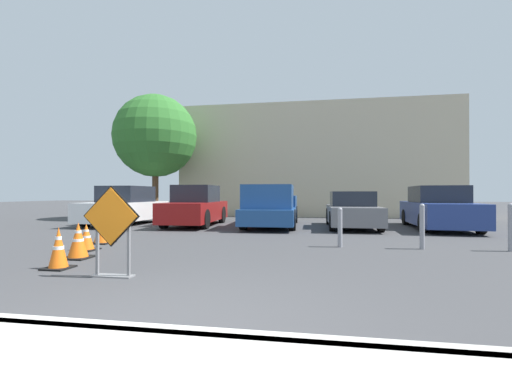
# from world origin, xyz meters

# --- Properties ---
(ground_plane) EXTENTS (96.00, 96.00, 0.00)m
(ground_plane) POSITION_xyz_m (0.00, 10.00, 0.00)
(ground_plane) COLOR #3D3D3F
(curb_lip) EXTENTS (26.64, 0.20, 0.14)m
(curb_lip) POSITION_xyz_m (0.00, 0.00, 0.07)
(curb_lip) COLOR #ADAAA3
(curb_lip) RESTS_ON ground_plane
(road_closed_sign) EXTENTS (0.93, 0.20, 1.40)m
(road_closed_sign) POSITION_xyz_m (-1.63, 2.08, 0.78)
(road_closed_sign) COLOR black
(road_closed_sign) RESTS_ON ground_plane
(traffic_cone_nearest) EXTENTS (0.41, 0.41, 0.71)m
(traffic_cone_nearest) POSITION_xyz_m (-2.86, 2.48, 0.35)
(traffic_cone_nearest) COLOR black
(traffic_cone_nearest) RESTS_ON ground_plane
(traffic_cone_second) EXTENTS (0.51, 0.51, 0.71)m
(traffic_cone_second) POSITION_xyz_m (-3.18, 3.39, 0.35)
(traffic_cone_second) COLOR black
(traffic_cone_second) RESTS_ON ground_plane
(traffic_cone_third) EXTENTS (0.46, 0.46, 0.60)m
(traffic_cone_third) POSITION_xyz_m (-3.64, 4.27, 0.29)
(traffic_cone_third) COLOR black
(traffic_cone_third) RESTS_ON ground_plane
(traffic_cone_fourth) EXTENTS (0.52, 0.52, 0.77)m
(traffic_cone_fourth) POSITION_xyz_m (-3.97, 5.34, 0.38)
(traffic_cone_fourth) COLOR black
(traffic_cone_fourth) RESTS_ON ground_plane
(parked_car_nearest) EXTENTS (1.98, 4.41, 1.60)m
(parked_car_nearest) POSITION_xyz_m (-6.35, 10.52, 0.73)
(parked_car_nearest) COLOR white
(parked_car_nearest) RESTS_ON ground_plane
(parked_car_second) EXTENTS (1.92, 4.51, 1.63)m
(parked_car_second) POSITION_xyz_m (-3.28, 10.58, 0.74)
(parked_car_second) COLOR maroon
(parked_car_second) RESTS_ON ground_plane
(pickup_truck) EXTENTS (2.08, 5.40, 1.60)m
(pickup_truck) POSITION_xyz_m (-0.20, 10.50, 0.72)
(pickup_truck) COLOR navy
(pickup_truck) RESTS_ON ground_plane
(parked_car_third) EXTENTS (1.80, 4.11, 1.37)m
(parked_car_third) POSITION_xyz_m (2.86, 10.59, 0.64)
(parked_car_third) COLOR slate
(parked_car_third) RESTS_ON ground_plane
(parked_car_fourth) EXTENTS (2.15, 4.79, 1.57)m
(parked_car_fourth) POSITION_xyz_m (5.94, 10.73, 0.72)
(parked_car_fourth) COLOR navy
(parked_car_fourth) RESTS_ON ground_plane
(bollard_nearest) EXTENTS (0.12, 0.12, 0.95)m
(bollard_nearest) POSITION_xyz_m (2.06, 5.71, 0.50)
(bollard_nearest) COLOR gray
(bollard_nearest) RESTS_ON ground_plane
(bollard_second) EXTENTS (0.12, 0.12, 1.05)m
(bollard_second) POSITION_xyz_m (3.90, 5.71, 0.55)
(bollard_second) COLOR gray
(bollard_second) RESTS_ON ground_plane
(bollard_third) EXTENTS (0.12, 0.12, 1.07)m
(bollard_third) POSITION_xyz_m (5.75, 5.71, 0.56)
(bollard_third) COLOR gray
(bollard_third) RESTS_ON ground_plane
(building_facade_backdrop) EXTENTS (15.51, 5.00, 6.38)m
(building_facade_backdrop) POSITION_xyz_m (1.48, 18.62, 3.19)
(building_facade_backdrop) COLOR beige
(building_facade_backdrop) RESTS_ON ground_plane
(street_tree_behind_lot) EXTENTS (4.24, 4.24, 6.40)m
(street_tree_behind_lot) POSITION_xyz_m (-6.65, 13.88, 4.27)
(street_tree_behind_lot) COLOR #513823
(street_tree_behind_lot) RESTS_ON ground_plane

